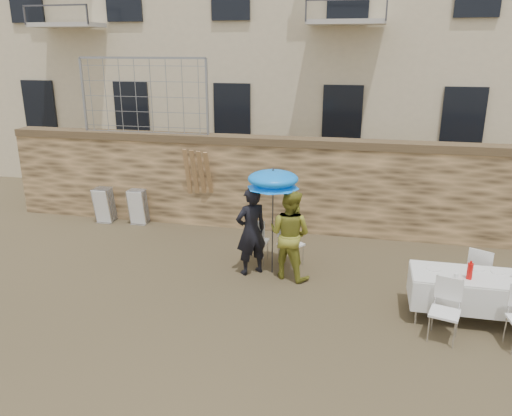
% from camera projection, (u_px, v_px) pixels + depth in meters
% --- Properties ---
extents(ground, '(80.00, 80.00, 0.00)m').
position_uv_depth(ground, '(200.00, 335.00, 7.68)').
color(ground, brown).
rests_on(ground, ground).
extents(stone_wall, '(13.00, 0.50, 2.20)m').
position_uv_depth(stone_wall, '(265.00, 184.00, 11.99)').
color(stone_wall, olive).
rests_on(stone_wall, ground).
extents(chain_link_fence, '(3.20, 0.06, 1.80)m').
position_uv_depth(chain_link_fence, '(144.00, 97.00, 12.00)').
color(chain_link_fence, gray).
rests_on(chain_link_fence, stone_wall).
extents(man_suit, '(0.76, 0.73, 1.75)m').
position_uv_depth(man_suit, '(251.00, 231.00, 9.55)').
color(man_suit, black).
rests_on(man_suit, ground).
extents(woman_dress, '(1.02, 0.91, 1.75)m').
position_uv_depth(woman_dress, '(290.00, 234.00, 9.40)').
color(woman_dress, gold).
rests_on(woman_dress, ground).
extents(umbrella, '(0.99, 0.99, 1.96)m').
position_uv_depth(umbrella, '(273.00, 182.00, 9.27)').
color(umbrella, '#3F3F44').
rests_on(umbrella, ground).
extents(couple_chair_left, '(0.50, 0.50, 0.96)m').
position_uv_depth(couple_chair_left, '(257.00, 240.00, 10.19)').
color(couple_chair_left, white).
rests_on(couple_chair_left, ground).
extents(couple_chair_right, '(0.67, 0.67, 0.96)m').
position_uv_depth(couple_chair_right, '(291.00, 243.00, 10.04)').
color(couple_chair_right, white).
rests_on(couple_chair_right, ground).
extents(banquet_table, '(2.10, 0.85, 0.78)m').
position_uv_depth(banquet_table, '(480.00, 278.00, 7.92)').
color(banquet_table, silver).
rests_on(banquet_table, ground).
extents(soda_bottle, '(0.09, 0.09, 0.26)m').
position_uv_depth(soda_bottle, '(470.00, 271.00, 7.77)').
color(soda_bottle, red).
rests_on(soda_bottle, banquet_table).
extents(table_chair_front_left, '(0.59, 0.59, 0.96)m').
position_uv_depth(table_chair_front_left, '(445.00, 311.00, 7.43)').
color(table_chair_front_left, white).
rests_on(table_chair_front_left, ground).
extents(table_chair_back, '(0.65, 0.65, 0.96)m').
position_uv_depth(table_chair_back, '(481.00, 273.00, 8.70)').
color(table_chair_back, white).
rests_on(table_chair_back, ground).
extents(chair_stack_left, '(0.46, 0.47, 0.92)m').
position_uv_depth(chair_stack_left, '(108.00, 203.00, 12.69)').
color(chair_stack_left, white).
rests_on(chair_stack_left, ground).
extents(chair_stack_right, '(0.46, 0.40, 0.92)m').
position_uv_depth(chair_stack_right, '(140.00, 205.00, 12.51)').
color(chair_stack_right, white).
rests_on(chair_stack_right, ground).
extents(wood_planks, '(0.70, 0.20, 2.00)m').
position_uv_depth(wood_planks, '(201.00, 187.00, 12.08)').
color(wood_planks, '#A37749').
rests_on(wood_planks, ground).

